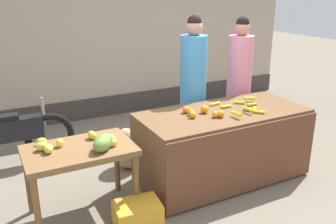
{
  "coord_description": "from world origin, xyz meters",
  "views": [
    {
      "loc": [
        -2.07,
        -3.24,
        2.21
      ],
      "look_at": [
        -0.3,
        0.15,
        0.9
      ],
      "focal_mm": 38.93,
      "sensor_mm": 36.0,
      "label": 1
    }
  ],
  "objects": [
    {
      "name": "parked_motorcycle",
      "position": [
        -1.87,
        1.47,
        0.4
      ],
      "size": [
        1.6,
        0.18,
        0.88
      ],
      "color": "black",
      "rests_on": "ground"
    },
    {
      "name": "produce_crate",
      "position": [
        -0.95,
        -0.45,
        0.13
      ],
      "size": [
        0.47,
        0.36,
        0.26
      ],
      "primitive_type": "cube",
      "rotation": [
        0.0,
        0.0,
        -0.11
      ],
      "color": "gold",
      "rests_on": "ground"
    },
    {
      "name": "ground_plane",
      "position": [
        0.0,
        0.0,
        0.0
      ],
      "size": [
        24.0,
        24.0,
        0.0
      ],
      "primitive_type": "plane",
      "color": "#756B5B"
    },
    {
      "name": "vendor_woman_pink_shirt",
      "position": [
        1.12,
        0.72,
        0.93
      ],
      "size": [
        0.34,
        0.34,
        1.84
      ],
      "color": "#33333D",
      "rests_on": "ground"
    },
    {
      "name": "produce_sack",
      "position": [
        -0.58,
        0.74,
        0.27
      ],
      "size": [
        0.45,
        0.47,
        0.54
      ],
      "primitive_type": "ellipsoid",
      "rotation": [
        0.0,
        0.0,
        2.17
      ],
      "color": "tan",
      "rests_on": "ground"
    },
    {
      "name": "orange_pile",
      "position": [
        0.05,
        0.0,
        0.89
      ],
      "size": [
        0.36,
        0.39,
        0.09
      ],
      "color": "orange",
      "rests_on": "fruit_stall_counter"
    },
    {
      "name": "market_wall_back",
      "position": [
        0.0,
        2.91,
        1.55
      ],
      "size": [
        7.31,
        0.23,
        3.16
      ],
      "color": "tan",
      "rests_on": "ground"
    },
    {
      "name": "banana_bunch_pile",
      "position": [
        0.6,
        -0.03,
        0.88
      ],
      "size": [
        0.6,
        0.59,
        0.07
      ],
      "color": "gold",
      "rests_on": "fruit_stall_counter"
    },
    {
      "name": "fruit_stall_counter",
      "position": [
        0.35,
        -0.01,
        0.42
      ],
      "size": [
        1.99,
        0.92,
        0.85
      ],
      "color": "brown",
      "rests_on": "ground"
    },
    {
      "name": "side_table_wooden",
      "position": [
        -1.35,
        0.0,
        0.64
      ],
      "size": [
        1.04,
        0.67,
        0.75
      ],
      "color": "brown",
      "rests_on": "ground"
    },
    {
      "name": "mango_papaya_pile",
      "position": [
        -1.25,
        -0.06,
        0.81
      ],
      "size": [
        0.76,
        0.58,
        0.14
      ],
      "color": "#DDCB48",
      "rests_on": "side_table_wooden"
    },
    {
      "name": "vendor_woman_blue_shirt",
      "position": [
        0.35,
        0.69,
        0.96
      ],
      "size": [
        0.34,
        0.34,
        1.89
      ],
      "color": "#33333D",
      "rests_on": "ground"
    }
  ]
}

